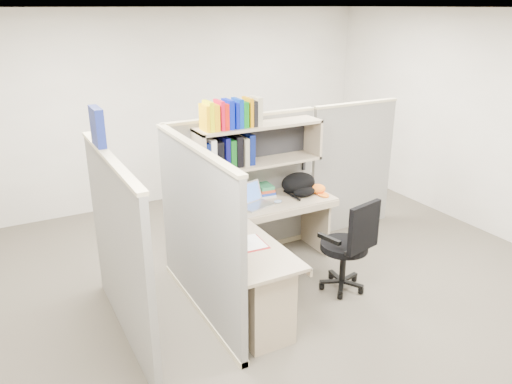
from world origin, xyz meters
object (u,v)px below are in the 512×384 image
desk (262,272)px  task_chair (347,259)px  backpack (301,184)px  laptop (256,195)px  snack_canister (241,236)px

desk → task_chair: size_ratio=1.75×
desk → backpack: bearing=41.5°
laptop → backpack: bearing=-8.9°
desk → backpack: (0.97, 0.86, 0.41)m
desk → backpack: 1.36m
task_chair → desk: bearing=176.6°
laptop → backpack: 0.61m
backpack → task_chair: bearing=-76.2°
backpack → task_chair: (-0.04, -0.92, -0.50)m
desk → snack_canister: snack_canister is taller
snack_canister → task_chair: (1.09, -0.16, -0.43)m
task_chair → backpack: bearing=87.5°
laptop → snack_canister: laptop is taller
backpack → snack_canister: bearing=-129.9°
desk → task_chair: task_chair is taller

